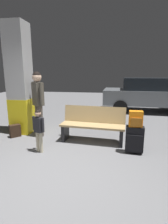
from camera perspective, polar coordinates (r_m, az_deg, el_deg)
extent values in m
cube|color=slate|center=(6.84, 1.88, -2.42)|extent=(18.00, 18.00, 0.10)
cube|color=yellow|center=(5.45, -19.36, -1.09)|extent=(0.57, 0.57, 1.00)
cube|color=#B2B2B2|center=(5.32, -20.59, 15.10)|extent=(0.56, 0.56, 2.05)
cube|color=tan|center=(4.38, 2.74, -4.44)|extent=(1.63, 0.57, 0.05)
cube|color=tan|center=(4.56, 3.38, -0.71)|extent=(1.60, 0.24, 0.42)
cube|color=black|center=(4.64, -6.11, -6.53)|extent=(0.11, 0.41, 0.41)
cube|color=black|center=(4.38, 12.07, -7.92)|extent=(0.11, 0.41, 0.41)
cube|color=black|center=(4.00, 16.10, -8.40)|extent=(0.40, 0.23, 0.56)
cube|color=black|center=(3.91, 16.09, -9.80)|extent=(0.34, 0.05, 0.36)
cube|color=#A5A5AA|center=(3.99, 16.30, -4.39)|extent=(0.14, 0.04, 0.02)
cylinder|color=black|center=(4.18, 13.57, -11.75)|extent=(0.02, 0.05, 0.04)
cylinder|color=black|center=(4.20, 18.03, -11.94)|extent=(0.02, 0.05, 0.04)
cube|color=orange|center=(3.86, 16.50, -2.15)|extent=(0.28, 0.17, 0.34)
cube|color=#9E5918|center=(3.78, 16.59, -3.26)|extent=(0.23, 0.04, 0.19)
cylinder|color=black|center=(3.83, 16.65, 0.14)|extent=(0.06, 0.03, 0.02)
cylinder|color=beige|center=(4.00, -13.77, -9.64)|extent=(0.07, 0.07, 0.47)
cylinder|color=beige|center=(4.07, -14.84, -9.29)|extent=(0.07, 0.07, 0.47)
cube|color=#232328|center=(3.91, -14.62, -4.05)|extent=(0.22, 0.18, 0.33)
cylinder|color=#232328|center=(3.81, -13.21, -4.14)|extent=(0.05, 0.05, 0.31)
cylinder|color=#232328|center=(4.00, -15.99, -3.50)|extent=(0.05, 0.05, 0.31)
sphere|color=tan|center=(3.85, -14.83, -0.46)|extent=(0.13, 0.13, 0.13)
sphere|color=black|center=(3.84, -14.84, -0.19)|extent=(0.12, 0.12, 0.12)
cylinder|color=#E5D84C|center=(4.02, -14.32, -3.34)|extent=(0.06, 0.06, 0.10)
cylinder|color=red|center=(4.00, -14.38, -2.30)|extent=(0.01, 0.01, 0.06)
cylinder|color=brown|center=(4.94, -13.91, -2.93)|extent=(0.13, 0.13, 0.86)
cylinder|color=brown|center=(5.12, -14.78, -2.44)|extent=(0.13, 0.13, 0.86)
cube|color=#4C473D|center=(4.89, -14.82, 5.66)|extent=(0.40, 0.39, 0.61)
cylinder|color=#4C473D|center=(4.66, -13.67, 5.77)|extent=(0.10, 0.10, 0.58)
cylinder|color=#4C473D|center=(5.12, -15.91, 6.24)|extent=(0.10, 0.10, 0.58)
sphere|color=beige|center=(4.86, -15.12, 10.90)|extent=(0.24, 0.24, 0.24)
sphere|color=black|center=(4.86, -15.15, 11.30)|extent=(0.22, 0.22, 0.22)
cube|color=black|center=(5.19, -21.54, -5.70)|extent=(0.31, 0.31, 0.34)
cube|color=#423328|center=(5.30, -21.77, -5.95)|extent=(0.18, 0.19, 0.19)
cylinder|color=black|center=(5.15, -21.68, -4.03)|extent=(0.06, 0.06, 0.02)
cube|color=slate|center=(8.43, 20.72, 4.63)|extent=(4.16, 1.86, 0.64)
cube|color=black|center=(8.35, 20.01, 8.62)|extent=(2.16, 1.62, 0.52)
cylinder|color=black|center=(9.16, 11.72, 3.42)|extent=(0.61, 0.22, 0.60)
cylinder|color=black|center=(7.59, 11.72, 1.54)|extent=(0.61, 0.22, 0.60)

